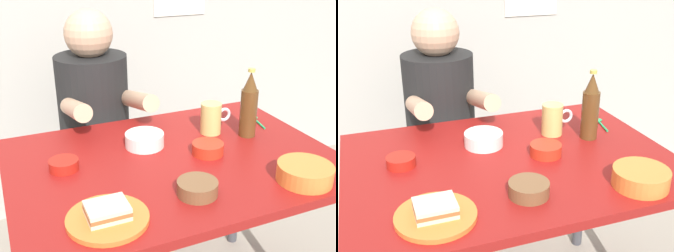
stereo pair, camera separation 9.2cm
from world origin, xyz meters
TOP-DOWN VIEW (x-y plane):
  - dining_table at (0.00, 0.00)m, footprint 1.10×0.80m
  - stool at (-0.12, 0.63)m, footprint 0.34×0.34m
  - person_seated at (-0.12, 0.62)m, footprint 0.33×0.56m
  - plate_orange at (-0.31, -0.26)m, footprint 0.22×0.22m
  - sandwich at (-0.31, -0.26)m, footprint 0.11×0.09m
  - beer_mug at (0.22, 0.14)m, footprint 0.13×0.08m
  - beer_bottle at (0.34, 0.06)m, footprint 0.06×0.06m
  - rice_bowl_white at (-0.06, 0.13)m, footprint 0.14×0.14m
  - soup_bowl_orange at (0.30, -0.30)m, footprint 0.17×0.17m
  - sambal_bowl_red at (-0.36, 0.07)m, footprint 0.10×0.10m
  - condiment_bowl_brown at (-0.03, -0.23)m, footprint 0.12×0.12m
  - sauce_bowl_chili at (0.12, -0.02)m, footprint 0.11×0.11m
  - spoon at (0.45, 0.17)m, footprint 0.04×0.12m

SIDE VIEW (x-z plane):
  - stool at x=-0.12m, z-range 0.12..0.57m
  - dining_table at x=0.00m, z-range 0.28..1.02m
  - spoon at x=0.45m, z-range 0.74..0.75m
  - plate_orange at x=-0.31m, z-range 0.74..0.75m
  - sambal_bowl_red at x=-0.36m, z-range 0.74..0.78m
  - sauce_bowl_chili at x=0.12m, z-range 0.74..0.78m
  - condiment_bowl_brown at x=-0.03m, z-range 0.74..0.78m
  - person_seated at x=-0.12m, z-range 0.41..1.13m
  - rice_bowl_white at x=-0.06m, z-range 0.74..0.79m
  - soup_bowl_orange at x=0.30m, z-range 0.74..0.80m
  - sandwich at x=-0.31m, z-range 0.75..0.79m
  - beer_mug at x=0.22m, z-range 0.74..0.86m
  - beer_bottle at x=0.34m, z-range 0.73..0.99m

